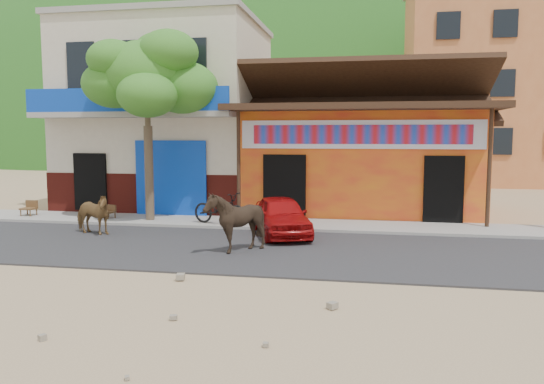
# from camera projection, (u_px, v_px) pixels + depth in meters

# --- Properties ---
(ground) EXTENTS (120.00, 120.00, 0.00)m
(ground) POSITION_uv_depth(u_px,v_px,m) (248.00, 277.00, 10.58)
(ground) COLOR #9E825B
(ground) RESTS_ON ground
(road) EXTENTS (60.00, 5.00, 0.04)m
(road) POSITION_uv_depth(u_px,v_px,m) (271.00, 250.00, 13.02)
(road) COLOR #28282B
(road) RESTS_ON ground
(sidewalk) EXTENTS (60.00, 2.00, 0.12)m
(sidewalk) POSITION_uv_depth(u_px,v_px,m) (292.00, 225.00, 16.44)
(sidewalk) COLOR gray
(sidewalk) RESTS_ON ground
(dance_club) EXTENTS (8.00, 6.00, 3.60)m
(dance_club) POSITION_uv_depth(u_px,v_px,m) (361.00, 163.00, 19.80)
(dance_club) COLOR orange
(dance_club) RESTS_ON ground
(cafe_building) EXTENTS (7.00, 6.00, 7.00)m
(cafe_building) POSITION_uv_depth(u_px,v_px,m) (170.00, 118.00, 20.98)
(cafe_building) COLOR beige
(cafe_building) RESTS_ON ground
(apartment_front) EXTENTS (9.00, 9.00, 12.00)m
(apartment_front) POSITION_uv_depth(u_px,v_px,m) (485.00, 82.00, 31.76)
(apartment_front) COLOR #CC723F
(apartment_front) RESTS_ON ground
(hillside) EXTENTS (100.00, 40.00, 24.00)m
(hillside) POSITION_uv_depth(u_px,v_px,m) (356.00, 72.00, 77.71)
(hillside) COLOR #194C14
(hillside) RESTS_ON ground
(tree) EXTENTS (3.00, 3.00, 6.00)m
(tree) POSITION_uv_depth(u_px,v_px,m) (148.00, 126.00, 16.76)
(tree) COLOR #2D721E
(tree) RESTS_ON sidewalk
(cow_tan) EXTENTS (1.48, 0.97, 1.15)m
(cow_tan) POSITION_uv_depth(u_px,v_px,m) (92.00, 214.00, 14.93)
(cow_tan) COLOR brown
(cow_tan) RESTS_ON road
(cow_dark) EXTENTS (1.47, 1.33, 1.48)m
(cow_dark) POSITION_uv_depth(u_px,v_px,m) (235.00, 222.00, 12.62)
(cow_dark) COLOR black
(cow_dark) RESTS_ON road
(red_car) EXTENTS (2.35, 3.47, 1.10)m
(red_car) POSITION_uv_depth(u_px,v_px,m) (281.00, 216.00, 14.81)
(red_car) COLOR #A50B0C
(red_car) RESTS_ON road
(scooter) EXTENTS (1.97, 1.18, 0.98)m
(scooter) POSITION_uv_depth(u_px,v_px,m) (220.00, 208.00, 16.12)
(scooter) COLOR black
(scooter) RESTS_ON sidewalk
(cafe_chair_left) EXTENTS (0.48, 0.48, 0.80)m
(cafe_chair_left) POSITION_uv_depth(u_px,v_px,m) (108.00, 206.00, 17.31)
(cafe_chair_left) COLOR #482E18
(cafe_chair_left) RESTS_ON sidewalk
(cafe_chair_right) EXTENTS (0.44, 0.44, 0.94)m
(cafe_chair_right) POSITION_uv_depth(u_px,v_px,m) (28.00, 202.00, 17.89)
(cafe_chair_right) COLOR #53351B
(cafe_chair_right) RESTS_ON sidewalk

